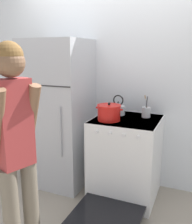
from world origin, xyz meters
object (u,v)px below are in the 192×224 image
at_px(tea_kettle, 118,108).
at_px(dutch_oven_pot, 109,113).
at_px(person, 16,148).
at_px(refrigerator, 59,114).
at_px(stove_range, 125,159).
at_px(utensil_jar, 146,112).

bearing_deg(tea_kettle, dutch_oven_pot, -92.58).
height_order(tea_kettle, person, person).
bearing_deg(refrigerator, person, -71.77).
relative_size(stove_range, person, 0.84).
bearing_deg(person, dutch_oven_pot, 5.15).
distance_m(dutch_oven_pot, utensil_jar, 0.44).
relative_size(tea_kettle, utensil_jar, 0.94).
relative_size(refrigerator, stove_range, 1.24).
height_order(dutch_oven_pot, utensil_jar, utensil_jar).
bearing_deg(tea_kettle, person, -102.28).
bearing_deg(stove_range, dutch_oven_pot, -147.71).
height_order(refrigerator, stove_range, refrigerator).
xyz_separation_m(refrigerator, utensil_jar, (1.04, 0.13, 0.09)).
bearing_deg(utensil_jar, stove_range, -134.03).
distance_m(stove_range, tea_kettle, 0.58).
height_order(utensil_jar, person, person).
height_order(refrigerator, utensil_jar, refrigerator).
bearing_deg(tea_kettle, refrigerator, -170.04).
bearing_deg(refrigerator, dutch_oven_pot, -12.07).
bearing_deg(refrigerator, utensil_jar, 7.25).
relative_size(refrigerator, dutch_oven_pot, 6.01).
bearing_deg(dutch_oven_pot, refrigerator, 167.93).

